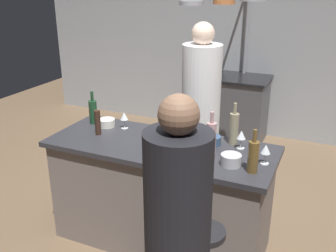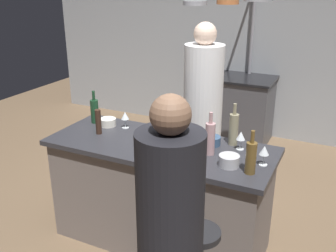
{
  "view_description": "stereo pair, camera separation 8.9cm",
  "coord_description": "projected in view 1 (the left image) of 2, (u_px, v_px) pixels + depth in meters",
  "views": [
    {
      "loc": [
        1.2,
        -2.53,
        2.12
      ],
      "look_at": [
        0.0,
        0.15,
        1.0
      ],
      "focal_mm": 41.57,
      "sensor_mm": 36.0,
      "label": 1
    },
    {
      "loc": [
        1.28,
        -2.49,
        2.12
      ],
      "look_at": [
        0.0,
        0.15,
        1.0
      ],
      "focal_mm": 41.57,
      "sensor_mm": 36.0,
      "label": 2
    }
  ],
  "objects": [
    {
      "name": "chef",
      "position": [
        200.0,
        121.0,
        3.79
      ],
      "size": [
        0.37,
        0.37,
        1.76
      ],
      "color": "white",
      "rests_on": "ground_plane"
    },
    {
      "name": "ground_plane",
      "position": [
        161.0,
        239.0,
        3.37
      ],
      "size": [
        9.0,
        9.0,
        0.0
      ],
      "primitive_type": "plane",
      "color": "brown"
    },
    {
      "name": "wine_bottle_amber",
      "position": [
        253.0,
        156.0,
        2.57
      ],
      "size": [
        0.07,
        0.07,
        0.3
      ],
      "color": "brown",
      "rests_on": "kitchen_island"
    },
    {
      "name": "wine_glass_near_left_guest",
      "position": [
        266.0,
        150.0,
        2.69
      ],
      "size": [
        0.07,
        0.07,
        0.15
      ],
      "color": "silver",
      "rests_on": "kitchen_island"
    },
    {
      "name": "wine_glass_near_right_guest",
      "position": [
        124.0,
        117.0,
        3.33
      ],
      "size": [
        0.07,
        0.07,
        0.15
      ],
      "color": "silver",
      "rests_on": "kitchen_island"
    },
    {
      "name": "back_wall",
      "position": [
        248.0,
        41.0,
        5.33
      ],
      "size": [
        6.4,
        0.16,
        2.6
      ],
      "primitive_type": "cube",
      "color": "#9EA3A8",
      "rests_on": "ground_plane"
    },
    {
      "name": "overhead_pot_rack",
      "position": [
        233.0,
        18.0,
        4.33
      ],
      "size": [
        0.91,
        1.45,
        2.17
      ],
      "color": "gray",
      "rests_on": "ground_plane"
    },
    {
      "name": "mixing_bowl_blue",
      "position": [
        212.0,
        140.0,
        3.03
      ],
      "size": [
        0.14,
        0.14,
        0.07
      ],
      "primitive_type": "cylinder",
      "color": "#334C6B",
      "rests_on": "kitchen_island"
    },
    {
      "name": "stove_range",
      "position": [
        237.0,
        109.0,
        5.3
      ],
      "size": [
        0.8,
        0.64,
        0.89
      ],
      "color": "#47474C",
      "rests_on": "ground_plane"
    },
    {
      "name": "wine_bottle_green",
      "position": [
        93.0,
        111.0,
        3.45
      ],
      "size": [
        0.07,
        0.07,
        0.29
      ],
      "color": "#193D23",
      "rests_on": "kitchen_island"
    },
    {
      "name": "cutting_board",
      "position": [
        172.0,
        142.0,
        3.07
      ],
      "size": [
        0.32,
        0.22,
        0.02
      ],
      "primitive_type": "cube",
      "color": "#997047",
      "rests_on": "kitchen_island"
    },
    {
      "name": "mixing_bowl_steel",
      "position": [
        231.0,
        160.0,
        2.69
      ],
      "size": [
        0.14,
        0.14,
        0.08
      ],
      "primitive_type": "cylinder",
      "color": "#B7B7BC",
      "rests_on": "kitchen_island"
    },
    {
      "name": "mixing_bowl_ceramic",
      "position": [
        107.0,
        123.0,
        3.4
      ],
      "size": [
        0.14,
        0.14,
        0.07
      ],
      "primitive_type": "cylinder",
      "color": "silver",
      "rests_on": "kitchen_island"
    },
    {
      "name": "pepper_mill",
      "position": [
        98.0,
        123.0,
        3.2
      ],
      "size": [
        0.05,
        0.05,
        0.21
      ],
      "primitive_type": "cylinder",
      "color": "#382319",
      "rests_on": "kitchen_island"
    },
    {
      "name": "wine_bottle_white",
      "position": [
        234.0,
        128.0,
        3.01
      ],
      "size": [
        0.07,
        0.07,
        0.33
      ],
      "color": "gray",
      "rests_on": "kitchen_island"
    },
    {
      "name": "kitchen_island",
      "position": [
        161.0,
        194.0,
        3.21
      ],
      "size": [
        1.8,
        0.72,
        0.9
      ],
      "color": "slate",
      "rests_on": "ground_plane"
    },
    {
      "name": "wine_glass_by_chef",
      "position": [
        241.0,
        136.0,
        2.93
      ],
      "size": [
        0.07,
        0.07,
        0.15
      ],
      "color": "silver",
      "rests_on": "kitchen_island"
    },
    {
      "name": "wine_bottle_rose",
      "position": [
        211.0,
        138.0,
        2.84
      ],
      "size": [
        0.07,
        0.07,
        0.33
      ],
      "color": "#B78C8E",
      "rests_on": "kitchen_island"
    }
  ]
}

